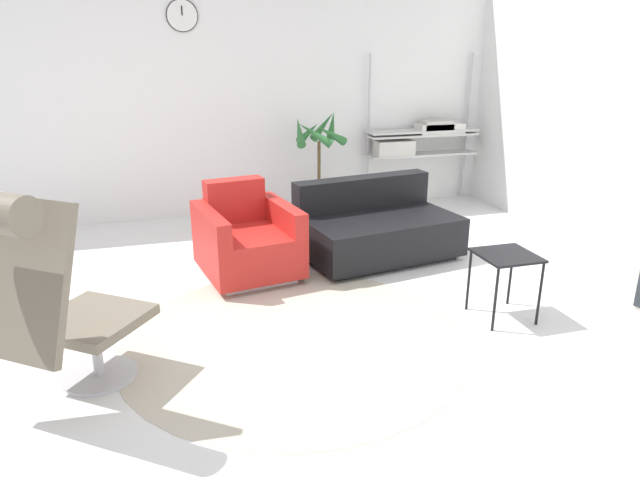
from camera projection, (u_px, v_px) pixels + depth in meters
ground_plane at (273, 317)px, 4.21m from camera, size 12.00×12.00×0.00m
wall_back at (218, 92)px, 6.34m from camera, size 12.00×0.09×2.80m
round_rug at (294, 338)px, 3.90m from camera, size 2.36×2.36×0.01m
lounge_chair at (43, 284)px, 2.95m from camera, size 0.96×1.04×1.28m
armchair_red at (247, 242)px, 4.90m from camera, size 0.89×0.96×0.79m
couch_low at (376, 229)px, 5.35m from camera, size 1.52×1.09×0.70m
side_table at (506, 262)px, 4.07m from camera, size 0.40×0.40×0.49m
potted_plant at (318, 168)px, 6.47m from camera, size 0.60×0.60×1.25m
shelf_unit at (420, 137)px, 6.95m from camera, size 1.39×0.28×1.81m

